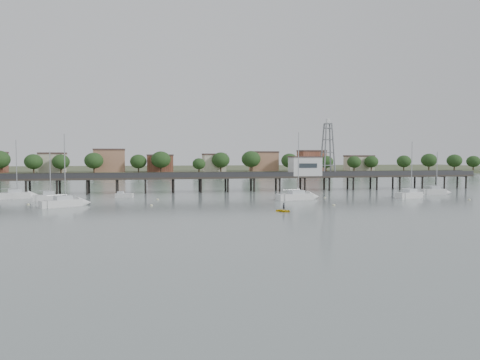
# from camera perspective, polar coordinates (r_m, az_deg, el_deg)

# --- Properties ---
(ground_plane) EXTENTS (500.00, 500.00, 0.00)m
(ground_plane) POSITION_cam_1_polar(r_m,az_deg,el_deg) (63.52, 4.56, -5.59)
(ground_plane) COLOR slate
(ground_plane) RESTS_ON ground
(pier) EXTENTS (150.00, 5.00, 5.50)m
(pier) POSITION_cam_1_polar(r_m,az_deg,el_deg) (121.74, -3.25, 0.32)
(pier) COLOR #2D2823
(pier) RESTS_ON ground
(pier_building) EXTENTS (8.40, 5.40, 5.30)m
(pier_building) POSITION_cam_1_polar(r_m,az_deg,el_deg) (127.63, 7.93, 1.71)
(pier_building) COLOR silver
(pier_building) RESTS_ON ground
(lattice_tower) EXTENTS (3.20, 3.20, 15.50)m
(lattice_tower) POSITION_cam_1_polar(r_m,az_deg,el_deg) (129.91, 10.65, 3.67)
(lattice_tower) COLOR slate
(lattice_tower) RESTS_ON ground
(sailboat_d) EXTENTS (8.33, 5.09, 13.28)m
(sailboat_d) POSITION_cam_1_polar(r_m,az_deg,el_deg) (112.08, 20.40, -1.71)
(sailboat_d) COLOR silver
(sailboat_d) RESTS_ON ground
(sailboat_b) EXTENTS (6.58, 2.53, 10.78)m
(sailboat_b) POSITION_cam_1_polar(r_m,az_deg,el_deg) (105.29, -21.79, -2.02)
(sailboat_b) COLOR silver
(sailboat_b) RESTS_ON ground
(sailboat_a) EXTENTS (8.76, 6.57, 14.29)m
(sailboat_a) POSITION_cam_1_polar(r_m,az_deg,el_deg) (93.28, -19.94, -2.62)
(sailboat_a) COLOR silver
(sailboat_a) RESTS_ON ground
(sailboat_e) EXTENTS (6.74, 3.02, 10.92)m
(sailboat_e) POSITION_cam_1_polar(r_m,az_deg,el_deg) (123.72, 23.06, -1.33)
(sailboat_e) COLOR silver
(sailboat_e) RESTS_ON ground
(sailboat_c) EXTENTS (9.73, 4.74, 15.35)m
(sailboat_c) POSITION_cam_1_polar(r_m,az_deg,el_deg) (101.97, 7.65, -2.00)
(sailboat_c) COLOR silver
(sailboat_c) RESTS_ON ground
(sailboat_f) EXTENTS (8.60, 4.58, 13.64)m
(sailboat_f) POSITION_cam_1_polar(r_m,az_deg,el_deg) (114.70, -25.07, -1.70)
(sailboat_f) COLOR silver
(sailboat_f) RESTS_ON ground
(white_tender) EXTENTS (4.16, 2.50, 1.51)m
(white_tender) POSITION_cam_1_polar(r_m,az_deg,el_deg) (108.98, -13.98, -1.83)
(white_tender) COLOR silver
(white_tender) RESTS_ON ground
(yellow_dinghy) EXTENTS (1.97, 1.67, 2.82)m
(yellow_dinghy) POSITION_cam_1_polar(r_m,az_deg,el_deg) (79.52, 5.34, -3.86)
(yellow_dinghy) COLOR yellow
(yellow_dinghy) RESTS_ON ground
(dinghy_occupant) EXTENTS (0.89, 1.34, 0.30)m
(dinghy_occupant) POSITION_cam_1_polar(r_m,az_deg,el_deg) (79.52, 5.34, -3.86)
(dinghy_occupant) COLOR black
(dinghy_occupant) RESTS_ON ground
(mooring_buoys) EXTENTS (90.26, 18.82, 0.39)m
(mooring_buoys) POSITION_cam_1_polar(r_m,az_deg,el_deg) (95.13, 1.05, -2.67)
(mooring_buoys) COLOR beige
(mooring_buoys) RESTS_ON ground
(far_shore) EXTENTS (500.00, 170.00, 10.40)m
(far_shore) POSITION_cam_1_polar(r_m,az_deg,el_deg) (300.58, -8.09, 1.34)
(far_shore) COLOR #475133
(far_shore) RESTS_ON ground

